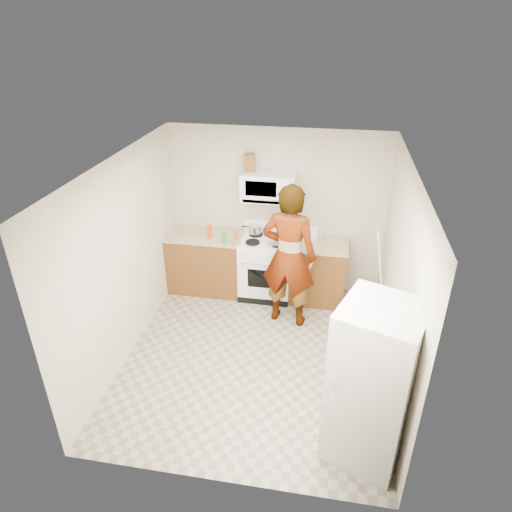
% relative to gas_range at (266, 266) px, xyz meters
% --- Properties ---
extents(floor, '(3.60, 3.60, 0.00)m').
position_rel_gas_range_xyz_m(floor, '(0.10, -1.48, -0.49)').
color(floor, gray).
rests_on(floor, ground).
extents(back_wall, '(3.20, 0.02, 2.50)m').
position_rel_gas_range_xyz_m(back_wall, '(0.10, 0.31, 0.76)').
color(back_wall, beige).
rests_on(back_wall, floor).
extents(right_wall, '(0.02, 3.60, 2.50)m').
position_rel_gas_range_xyz_m(right_wall, '(1.69, -1.48, 0.76)').
color(right_wall, beige).
rests_on(right_wall, floor).
extents(cabinet_left, '(1.12, 0.62, 0.90)m').
position_rel_gas_range_xyz_m(cabinet_left, '(-0.94, 0.01, -0.04)').
color(cabinet_left, brown).
rests_on(cabinet_left, floor).
extents(counter_left, '(1.14, 0.64, 0.03)m').
position_rel_gas_range_xyz_m(counter_left, '(-0.94, 0.01, 0.43)').
color(counter_left, tan).
rests_on(counter_left, cabinet_left).
extents(cabinet_right, '(0.80, 0.62, 0.90)m').
position_rel_gas_range_xyz_m(cabinet_right, '(0.78, 0.01, -0.04)').
color(cabinet_right, brown).
rests_on(cabinet_right, floor).
extents(counter_right, '(0.82, 0.64, 0.03)m').
position_rel_gas_range_xyz_m(counter_right, '(0.78, 0.01, 0.43)').
color(counter_right, tan).
rests_on(counter_right, cabinet_right).
extents(gas_range, '(0.76, 0.65, 1.13)m').
position_rel_gas_range_xyz_m(gas_range, '(0.00, 0.00, 0.00)').
color(gas_range, white).
rests_on(gas_range, floor).
extents(microwave, '(0.76, 0.38, 0.40)m').
position_rel_gas_range_xyz_m(microwave, '(0.00, 0.13, 1.21)').
color(microwave, white).
rests_on(microwave, back_wall).
extents(person, '(0.81, 0.60, 2.03)m').
position_rel_gas_range_xyz_m(person, '(0.40, -0.63, 0.53)').
color(person, tan).
rests_on(person, floor).
extents(fridge, '(0.90, 0.90, 1.70)m').
position_rel_gas_range_xyz_m(fridge, '(1.41, -2.67, 0.36)').
color(fridge, silver).
rests_on(fridge, floor).
extents(kettle, '(0.16, 0.16, 0.18)m').
position_rel_gas_range_xyz_m(kettle, '(0.67, 0.13, 0.54)').
color(kettle, white).
rests_on(kettle, counter_right).
extents(jug, '(0.15, 0.15, 0.24)m').
position_rel_gas_range_xyz_m(jug, '(-0.28, 0.19, 1.53)').
color(jug, brown).
rests_on(jug, microwave).
extents(saucepan, '(0.21, 0.21, 0.11)m').
position_rel_gas_range_xyz_m(saucepan, '(-0.20, 0.15, 0.52)').
color(saucepan, '#B2B3B6').
rests_on(saucepan, gas_range).
extents(tray, '(0.26, 0.18, 0.05)m').
position_rel_gas_range_xyz_m(tray, '(0.16, -0.15, 0.47)').
color(tray, white).
rests_on(tray, gas_range).
extents(bottle_spray, '(0.07, 0.07, 0.22)m').
position_rel_gas_range_xyz_m(bottle_spray, '(-0.83, -0.11, 0.56)').
color(bottle_spray, '#C23C0E').
rests_on(bottle_spray, counter_left).
extents(bottle_hot_sauce, '(0.06, 0.06, 0.14)m').
position_rel_gas_range_xyz_m(bottle_hot_sauce, '(-0.44, -0.10, 0.52)').
color(bottle_hot_sauce, '#D05117').
rests_on(bottle_hot_sauce, counter_left).
extents(bottle_green_cap, '(0.08, 0.08, 0.19)m').
position_rel_gas_range_xyz_m(bottle_green_cap, '(-0.58, -0.25, 0.54)').
color(bottle_green_cap, '#198B38').
rests_on(bottle_green_cap, counter_left).
extents(pot_lid, '(0.31, 0.31, 0.01)m').
position_rel_gas_range_xyz_m(pot_lid, '(-0.47, -0.20, 0.46)').
color(pot_lid, white).
rests_on(pot_lid, counter_left).
extents(broom, '(0.29, 0.16, 1.41)m').
position_rel_gas_range_xyz_m(broom, '(1.64, -0.43, 0.23)').
color(broom, white).
rests_on(broom, floor).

